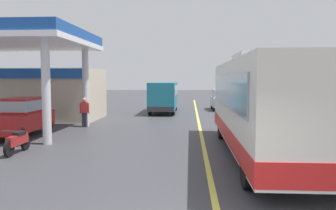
{
  "coord_description": "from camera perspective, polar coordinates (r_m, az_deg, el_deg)",
  "views": [
    {
      "loc": [
        -0.57,
        -4.66,
        2.71
      ],
      "look_at": [
        -1.5,
        10.0,
        1.6
      ],
      "focal_mm": 36.69,
      "sensor_mm": 36.0,
      "label": 1
    }
  ],
  "objects": [
    {
      "name": "ground",
      "position": [
        24.82,
        4.93,
        -1.96
      ],
      "size": [
        120.0,
        120.0,
        0.0
      ],
      "primitive_type": "plane",
      "color": "#38383D"
    },
    {
      "name": "lane_divider_stripe",
      "position": [
        19.85,
        5.25,
        -3.53
      ],
      "size": [
        0.16,
        50.0,
        0.01
      ],
      "primitive_type": "cube",
      "color": "#D8CC4C",
      "rests_on": "ground"
    },
    {
      "name": "coach_bus_main",
      "position": [
        12.65,
        15.33,
        -0.33
      ],
      "size": [
        2.6,
        11.04,
        3.69
      ],
      "color": "silver",
      "rests_on": "ground"
    },
    {
      "name": "gas_station_roadside",
      "position": [
        22.86,
        -21.34,
        3.82
      ],
      "size": [
        9.1,
        11.95,
        5.1
      ],
      "color": "#194799",
      "rests_on": "ground"
    },
    {
      "name": "car_at_pump",
      "position": [
        17.76,
        -23.28,
        -1.51
      ],
      "size": [
        1.7,
        4.2,
        1.82
      ],
      "color": "maroon",
      "rests_on": "ground"
    },
    {
      "name": "minibus_opposing_lane",
      "position": [
        27.66,
        -0.73,
        1.76
      ],
      "size": [
        2.04,
        6.13,
        2.44
      ],
      "color": "teal",
      "rests_on": "ground"
    },
    {
      "name": "motorcycle_parked_forecourt",
      "position": [
        13.73,
        -23.71,
        -5.54
      ],
      "size": [
        0.55,
        1.8,
        0.92
      ],
      "color": "black",
      "rests_on": "ground"
    },
    {
      "name": "pedestrian_near_pump",
      "position": [
        19.93,
        -13.71,
        -0.92
      ],
      "size": [
        0.55,
        0.22,
        1.66
      ],
      "color": "#33333F",
      "rests_on": "ground"
    },
    {
      "name": "car_trailing_behind_bus",
      "position": [
        30.66,
        8.88,
        1.1
      ],
      "size": [
        1.7,
        4.2,
        1.82
      ],
      "color": "#B2B2B7",
      "rests_on": "ground"
    }
  ]
}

